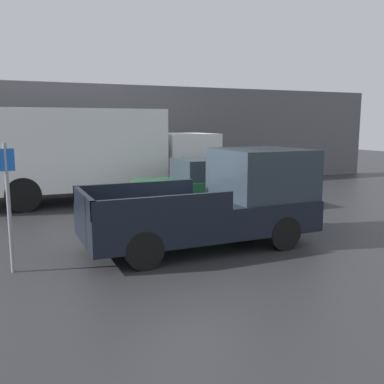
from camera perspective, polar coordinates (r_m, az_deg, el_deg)
ground_plane at (r=9.92m, az=-1.24°, el=-6.81°), size 60.00×60.00×0.00m
building_wall at (r=18.13m, az=-12.21°, el=7.15°), size 28.00×0.15×4.30m
pickup_truck at (r=9.64m, az=3.80°, el=-1.28°), size 5.11×2.12×2.14m
car at (r=13.58m, az=3.10°, el=1.11°), size 4.85×1.90×1.63m
delivery_truck at (r=15.32m, az=-14.11°, el=5.27°), size 8.88×2.44×3.20m
parking_sign at (r=8.40m, az=-23.29°, el=-1.09°), size 0.30×0.07×2.39m
newspaper_box at (r=17.79m, az=-14.34°, el=1.71°), size 0.45×0.40×1.00m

